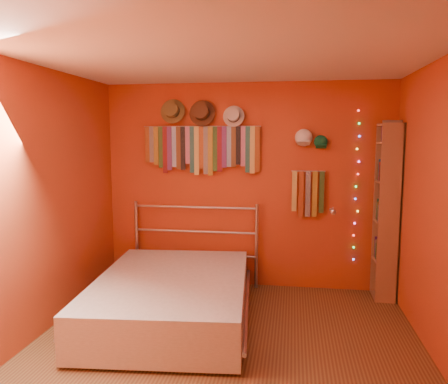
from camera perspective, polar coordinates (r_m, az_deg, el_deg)
The scene contains 16 objects.
ground at distance 4.05m, azimuth 0.01°, elevation -20.00°, with size 3.50×3.50×0.00m, color #55321D.
back_wall at distance 5.37m, azimuth 2.93°, elevation 0.80°, with size 3.50×0.02×2.50m, color #A63F1A.
right_wall at distance 3.80m, azimuth 27.14°, elevation -2.70°, with size 0.02×3.50×2.50m, color #A63F1A.
left_wall at distance 4.28m, azimuth -23.80°, elevation -1.47°, with size 0.02×3.50×2.50m, color #A63F1A.
ceiling at distance 3.66m, azimuth 0.01°, elevation 17.44°, with size 3.50×3.50×0.02m, color white.
tie_rack at distance 5.36m, azimuth -2.91°, elevation 5.87°, with size 1.45×0.03×0.60m.
small_tie_rack at distance 5.28m, azimuth 10.91°, elevation -0.00°, with size 0.40×0.03×0.56m.
fedora_olive at distance 5.42m, azimuth -6.83°, elevation 10.53°, with size 0.30×0.16×0.30m.
fedora_brown at distance 5.33m, azimuth -2.96°, elevation 10.36°, with size 0.32×0.17×0.31m.
fedora_white at distance 5.27m, azimuth 1.22°, elevation 9.96°, with size 0.26×0.14×0.25m.
cap_white at distance 5.25m, azimuth 10.36°, elevation 6.97°, with size 0.19×0.24×0.19m.
cap_green at distance 5.26m, azimuth 12.51°, elevation 6.40°, with size 0.17×0.21×0.17m.
fairy_lights at distance 5.35m, azimuth 16.92°, elevation 0.69°, with size 0.06×0.02×1.78m.
reading_lamp at distance 5.15m, azimuth 14.01°, elevation -2.46°, with size 0.07×0.32×0.09m.
bookshelf at distance 5.27m, azimuth 20.90°, elevation -2.35°, with size 0.25×0.34×2.00m.
bed at distance 4.58m, azimuth -6.82°, elevation -13.42°, with size 1.75×2.21×1.04m.
Camera 1 is at (0.56, -3.55, 1.85)m, focal length 35.00 mm.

